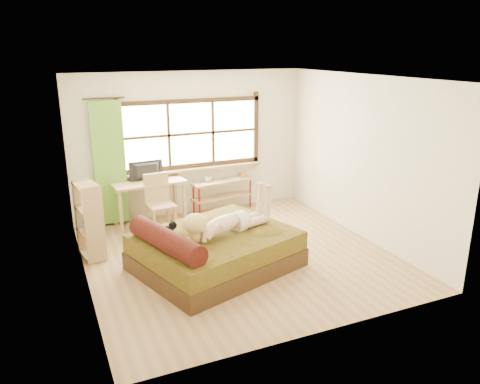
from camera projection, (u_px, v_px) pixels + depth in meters
name	position (u px, v px, depth m)	size (l,w,h in m)	color
floor	(238.00, 256.00, 7.28)	(4.50, 4.50, 0.00)	#9E754C
ceiling	(238.00, 78.00, 6.48)	(4.50, 4.50, 0.00)	white
wall_back	(191.00, 144.00, 8.85)	(4.50, 4.50, 0.00)	silver
wall_front	(323.00, 222.00, 4.91)	(4.50, 4.50, 0.00)	silver
wall_left	(78.00, 190.00, 6.02)	(4.50, 4.50, 0.00)	silver
wall_right	(363.00, 158.00, 7.74)	(4.50, 4.50, 0.00)	silver
window	(191.00, 136.00, 8.78)	(2.80, 0.16, 1.46)	#FFEDBF
curtain	(109.00, 164.00, 8.21)	(0.55, 0.10, 2.20)	#5B8A25
bed	(213.00, 250.00, 6.79)	(2.55, 2.28, 0.81)	#301F0E
woman	(226.00, 212.00, 6.67)	(1.50, 0.43, 0.64)	#D1A987
kitten	(165.00, 230.00, 6.52)	(0.32, 0.13, 0.26)	black
desk	(149.00, 187.00, 8.43)	(1.33, 0.69, 0.80)	tan
monitor	(147.00, 171.00, 8.39)	(0.61, 0.08, 0.35)	black
chair	(159.00, 199.00, 8.19)	(0.48, 0.48, 1.00)	tan
pipe_shelf	(223.00, 188.00, 9.18)	(1.28, 0.48, 0.71)	tan
cup	(208.00, 179.00, 8.99)	(0.13, 0.13, 0.11)	gray
book	(232.00, 179.00, 9.19)	(0.14, 0.20, 0.02)	gray
bookshelf	(90.00, 221.00, 7.05)	(0.38, 0.56, 1.19)	tan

